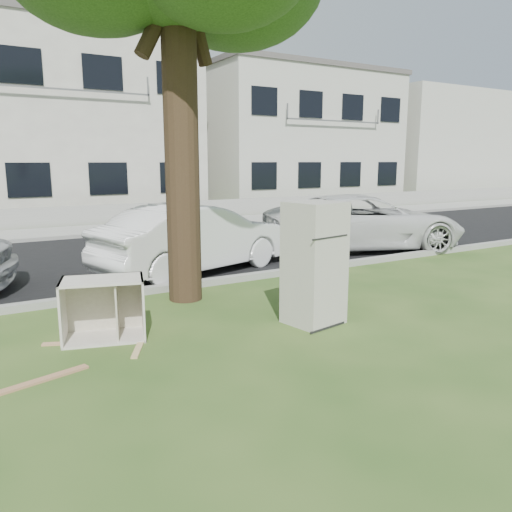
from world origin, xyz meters
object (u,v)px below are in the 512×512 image
fridge (314,263)px  car_center (196,238)px  cabinet (104,309)px  car_right (364,222)px

fridge → car_center: (-0.08, 3.90, -0.15)m
cabinet → car_center: (2.63, 3.06, 0.31)m
fridge → car_right: bearing=30.9°
fridge → car_center: 3.91m
cabinet → car_center: bearing=65.3°
car_center → car_right: car_right is taller
fridge → car_right: (4.73, 4.16, -0.15)m
car_right → fridge: bearing=150.1°
car_right → car_center: bearing=111.8°
car_center → fridge: bearing=165.4°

